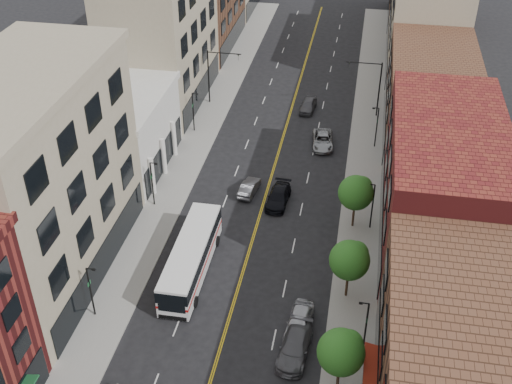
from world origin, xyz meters
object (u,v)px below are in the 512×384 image
Objects in this scene: car_parked_mid at (295,347)px; car_lane_behind at (249,187)px; car_lane_b at (323,140)px; car_lane_c at (308,105)px; car_lane_a at (278,197)px; city_bus at (191,256)px; car_parked_far at (299,321)px.

car_parked_mid is 1.30× the size of car_lane_behind.
car_lane_c reaches higher than car_lane_b.
car_lane_behind is 20.52m from car_lane_c.
car_lane_c is at bearing 100.10° from car_parked_mid.
car_lane_c reaches higher than car_lane_a.
car_lane_c is (-3.63, 41.31, -0.02)m from car_parked_mid.
car_lane_c is at bearing -94.32° from car_lane_behind.
car_parked_far is (10.28, -5.10, -1.06)m from city_bus.
city_bus is 2.46× the size of car_lane_a.
car_parked_far is at bearing -26.73° from city_bus.
car_parked_mid reaches higher than car_lane_behind.
car_lane_behind is at bearing -96.32° from car_lane_c.
car_parked_far is 0.90× the size of car_lane_b.
car_parked_far is (0.00, 2.72, 0.03)m from car_parked_mid.
car_parked_mid is at bearing -74.24° from car_lane_a.
city_bus is at bearing -96.40° from car_lane_c.
car_parked_mid is 1.14× the size of car_parked_far.
car_lane_c reaches higher than car_lane_behind.
car_lane_b is (-0.91, 32.49, -0.05)m from car_parked_mid.
car_lane_b is at bearing 78.49° from car_lane_a.
car_lane_behind is (-7.60, 18.45, -0.12)m from car_parked_far.
car_lane_behind is 13.15m from car_lane_b.
car_lane_a reaches higher than car_lane_behind.
city_bus reaches higher than car_lane_c.
city_bus is 2.34× the size of car_parked_mid.
car_lane_c is (3.97, 20.13, 0.08)m from car_lane_behind.
car_lane_behind is 0.81× the size of car_lane_a.
car_lane_behind is (2.68, 13.35, -1.18)m from city_bus.
car_parked_far reaches higher than car_lane_behind.
car_lane_b is at bearing 68.84° from city_bus.
car_lane_a is 13.05m from car_lane_b.
car_parked_mid is 41.47m from car_lane_c.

